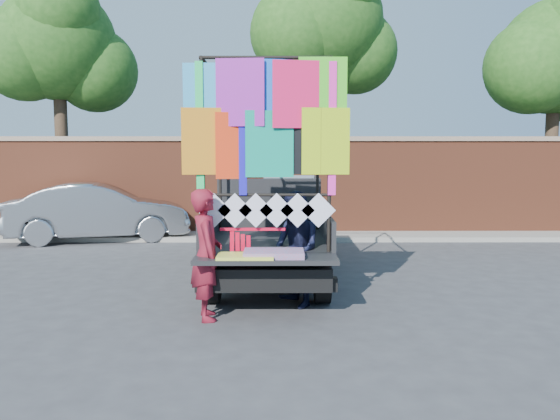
{
  "coord_description": "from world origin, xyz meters",
  "views": [
    {
      "loc": [
        -0.34,
        -7.48,
        2.18
      ],
      "look_at": [
        -0.31,
        0.24,
        1.37
      ],
      "focal_mm": 35.0,
      "sensor_mm": 36.0,
      "label": 1
    }
  ],
  "objects_px": {
    "pickup_truck": "(269,224)",
    "sedan": "(100,212)",
    "man": "(295,249)",
    "woman": "(206,254)"
  },
  "relations": [
    {
      "from": "pickup_truck",
      "to": "sedan",
      "type": "bearing_deg",
      "value": 140.1
    },
    {
      "from": "pickup_truck",
      "to": "man",
      "type": "xyz_separation_m",
      "value": [
        0.4,
        -2.31,
        -0.05
      ]
    },
    {
      "from": "man",
      "to": "pickup_truck",
      "type": "bearing_deg",
      "value": 164.55
    },
    {
      "from": "pickup_truck",
      "to": "man",
      "type": "height_order",
      "value": "pickup_truck"
    },
    {
      "from": "pickup_truck",
      "to": "woman",
      "type": "xyz_separation_m",
      "value": [
        -0.78,
        -2.91,
        -0.01
      ]
    },
    {
      "from": "sedan",
      "to": "woman",
      "type": "bearing_deg",
      "value": -165.66
    },
    {
      "from": "woman",
      "to": "pickup_truck",
      "type": "bearing_deg",
      "value": -28.58
    },
    {
      "from": "pickup_truck",
      "to": "woman",
      "type": "bearing_deg",
      "value": -105.03
    },
    {
      "from": "pickup_truck",
      "to": "sedan",
      "type": "xyz_separation_m",
      "value": [
        -4.29,
        3.59,
        -0.15
      ]
    },
    {
      "from": "sedan",
      "to": "woman",
      "type": "xyz_separation_m",
      "value": [
        3.51,
        -6.5,
        0.14
      ]
    }
  ]
}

